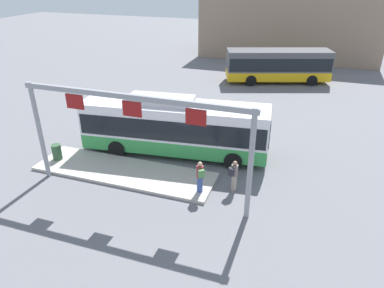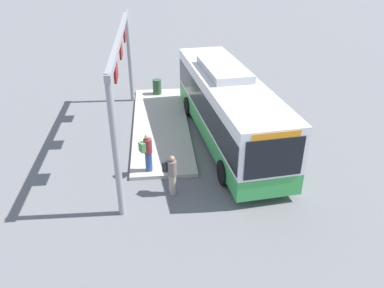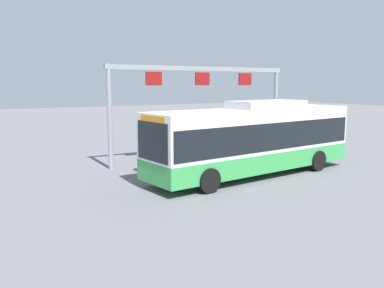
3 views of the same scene
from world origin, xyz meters
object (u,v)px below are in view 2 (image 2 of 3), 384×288
Objects in this scene: bus_main at (227,104)px; person_boarding at (172,174)px; trash_bin at (157,87)px; person_waiting_near at (147,152)px.

bus_main is 6.64× the size of person_boarding.
person_boarding reaches higher than trash_bin.
bus_main is 5.20m from person_boarding.
bus_main is 6.64× the size of person_waiting_near.
person_boarding is at bearing -91.28° from person_waiting_near.
bus_main is 12.32× the size of trash_bin.
trash_bin is at bearing -158.34° from bus_main.
trash_bin is (-6.01, -3.20, -1.20)m from bus_main.
person_waiting_near is 1.86× the size of trash_bin.
trash_bin is (-10.24, -0.34, -0.28)m from person_boarding.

